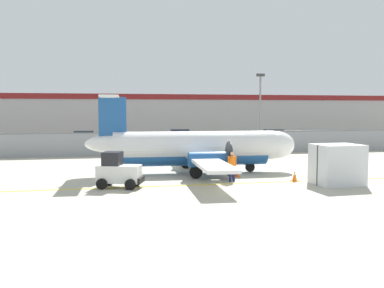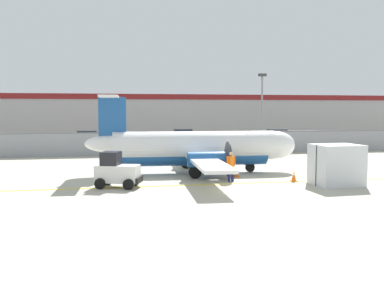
{
  "view_description": "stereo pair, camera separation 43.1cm",
  "coord_description": "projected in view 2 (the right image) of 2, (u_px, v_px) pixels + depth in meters",
  "views": [
    {
      "loc": [
        -6.3,
        -20.36,
        4.02
      ],
      "look_at": [
        -0.71,
        7.38,
        1.8
      ],
      "focal_mm": 40.0,
      "sensor_mm": 36.0,
      "label": 1
    },
    {
      "loc": [
        -5.88,
        -20.45,
        4.02
      ],
      "look_at": [
        -0.71,
        7.38,
        1.8
      ],
      "focal_mm": 40.0,
      "sensor_mm": 36.0,
      "label": 2
    }
  ],
  "objects": [
    {
      "name": "ground_plane",
      "position": [
        223.0,
        184.0,
        23.38
      ],
      "size": [
        140.0,
        140.0,
        0.01
      ],
      "color": "#B2AD99"
    },
    {
      "name": "perimeter_fence",
      "position": [
        178.0,
        142.0,
        38.98
      ],
      "size": [
        98.0,
        0.1,
        2.1
      ],
      "color": "gray",
      "rests_on": "ground"
    },
    {
      "name": "parking_lot_strip",
      "position": [
        164.0,
        144.0,
        50.33
      ],
      "size": [
        98.0,
        17.0,
        0.12
      ],
      "color": "#38383A",
      "rests_on": "ground"
    },
    {
      "name": "background_building",
      "position": [
        150.0,
        115.0,
        68.21
      ],
      "size": [
        91.0,
        8.1,
        6.5
      ],
      "color": "#BCB7B2",
      "rests_on": "ground"
    },
    {
      "name": "commuter_airplane",
      "position": [
        198.0,
        148.0,
        27.45
      ],
      "size": [
        13.63,
        16.06,
        4.92
      ],
      "rotation": [
        0.0,
        0.0,
        -0.05
      ],
      "color": "white",
      "rests_on": "ground"
    },
    {
      "name": "baggage_tug",
      "position": [
        117.0,
        171.0,
        22.32
      ],
      "size": [
        2.56,
        1.96,
        1.88
      ],
      "rotation": [
        0.0,
        0.0,
        -0.32
      ],
      "color": "silver",
      "rests_on": "ground"
    },
    {
      "name": "ground_crew_worker",
      "position": [
        231.0,
        165.0,
        24.09
      ],
      "size": [
        0.55,
        0.39,
        1.7
      ],
      "rotation": [
        0.0,
        0.0,
        1.73
      ],
      "color": "#191E4C",
      "rests_on": "ground"
    },
    {
      "name": "cargo_container",
      "position": [
        336.0,
        165.0,
        22.97
      ],
      "size": [
        2.51,
        2.13,
        2.2
      ],
      "rotation": [
        0.0,
        0.0,
        0.06
      ],
      "color": "silver",
      "rests_on": "ground"
    },
    {
      "name": "traffic_cone_near_left",
      "position": [
        294.0,
        176.0,
        24.24
      ],
      "size": [
        0.36,
        0.36,
        0.64
      ],
      "color": "orange",
      "rests_on": "ground"
    },
    {
      "name": "traffic_cone_near_right",
      "position": [
        223.0,
        168.0,
        27.75
      ],
      "size": [
        0.36,
        0.36,
        0.64
      ],
      "color": "orange",
      "rests_on": "ground"
    },
    {
      "name": "traffic_cone_far_left",
      "position": [
        236.0,
        172.0,
        25.83
      ],
      "size": [
        0.36,
        0.36,
        0.64
      ],
      "color": "orange",
      "rests_on": "ground"
    },
    {
      "name": "parked_car_0",
      "position": [
        34.0,
        141.0,
        44.07
      ],
      "size": [
        4.35,
        2.33,
        1.58
      ],
      "rotation": [
        0.0,
        0.0,
        0.1
      ],
      "color": "silver",
      "rests_on": "parking_lot_strip"
    },
    {
      "name": "parked_car_1",
      "position": [
        88.0,
        137.0,
        49.66
      ],
      "size": [
        4.29,
        2.19,
        1.58
      ],
      "rotation": [
        0.0,
        0.0,
        0.06
      ],
      "color": "red",
      "rests_on": "parking_lot_strip"
    },
    {
      "name": "parked_car_2",
      "position": [
        136.0,
        139.0,
        47.0
      ],
      "size": [
        4.35,
        2.33,
        1.58
      ],
      "rotation": [
        0.0,
        0.0,
        3.04
      ],
      "color": "gray",
      "rests_on": "parking_lot_strip"
    },
    {
      "name": "parked_car_3",
      "position": [
        184.0,
        135.0,
        53.68
      ],
      "size": [
        4.24,
        2.08,
        1.58
      ],
      "rotation": [
        0.0,
        0.0,
        -0.02
      ],
      "color": "slate",
      "rests_on": "parking_lot_strip"
    },
    {
      "name": "parked_car_4",
      "position": [
        250.0,
        138.0,
        48.95
      ],
      "size": [
        4.24,
        2.08,
        1.58
      ],
      "rotation": [
        0.0,
        0.0,
        3.16
      ],
      "color": "gray",
      "rests_on": "parking_lot_strip"
    },
    {
      "name": "parked_car_5",
      "position": [
        276.0,
        136.0,
        53.2
      ],
      "size": [
        4.35,
        2.32,
        1.58
      ],
      "rotation": [
        0.0,
        0.0,
        3.04
      ],
      "color": "#19662D",
      "rests_on": "parking_lot_strip"
    },
    {
      "name": "apron_light_pole",
      "position": [
        262.0,
        107.0,
        37.84
      ],
      "size": [
        0.7,
        0.3,
        7.27
      ],
      "color": "slate",
      "rests_on": "ground"
    }
  ]
}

